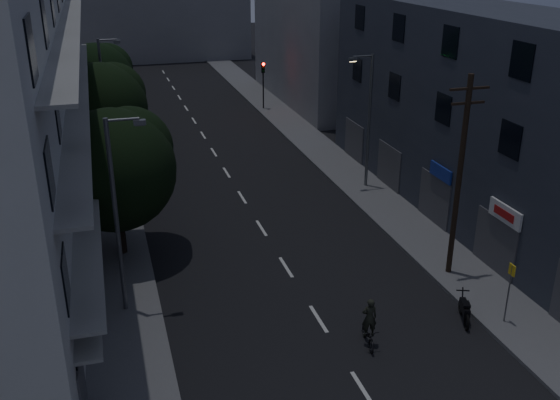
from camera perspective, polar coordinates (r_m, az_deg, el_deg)
ground at (r=41.68m, az=-5.05°, el=2.74°), size 160.00×160.00×0.00m
sidewalk_left at (r=40.97m, az=-15.38°, el=1.76°), size 3.00×90.00×0.15m
sidewalk_right at (r=43.63m, az=4.65°, el=3.77°), size 3.00×90.00×0.15m
lane_markings at (r=47.52m, az=-6.58°, el=5.18°), size 0.15×60.50×0.01m
building_left at (r=32.61m, az=-24.10°, el=8.11°), size 7.00×36.00×14.00m
building_right at (r=34.79m, az=18.48°, el=7.15°), size 6.19×28.00×11.00m
building_far_left at (r=61.99m, az=-21.25°, el=15.46°), size 6.00×20.00×16.00m
building_far_right at (r=59.34m, az=3.06°, el=15.17°), size 6.00×20.00×13.00m
building_far_end at (r=84.35m, az=-11.62°, el=15.90°), size 24.00×8.00×10.00m
tree_near at (r=29.59m, az=-14.87°, el=3.10°), size 5.73×5.73×7.07m
tree_mid at (r=40.97m, az=-15.97°, el=8.32°), size 5.78×5.78×7.11m
tree_far at (r=50.69m, az=-16.31°, el=10.75°), size 5.59×5.59×6.91m
traffic_signal_far_right at (r=56.36m, az=-1.54°, el=11.30°), size 0.28×0.37×4.10m
traffic_signal_far_left at (r=55.50m, az=-15.43°, el=10.34°), size 0.28×0.37×4.10m
street_lamp_left_near at (r=24.66m, az=-14.57°, el=-0.72°), size 1.51×0.25×8.00m
street_lamp_right at (r=37.47m, az=8.01°, el=7.71°), size 1.51×0.25×8.00m
street_lamp_left_far at (r=44.79m, az=-15.68°, el=9.52°), size 1.51×0.25×8.00m
utility_pole at (r=27.70m, az=16.10°, el=2.30°), size 1.80×0.24×9.00m
bus_stop_sign at (r=25.77m, az=20.29°, el=-7.11°), size 0.06×0.35×2.52m
motorcycle at (r=26.23m, az=16.50°, el=-9.65°), size 0.85×1.75×1.18m
cyclist at (r=23.94m, az=8.11°, el=-11.64°), size 0.79×1.63×1.98m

